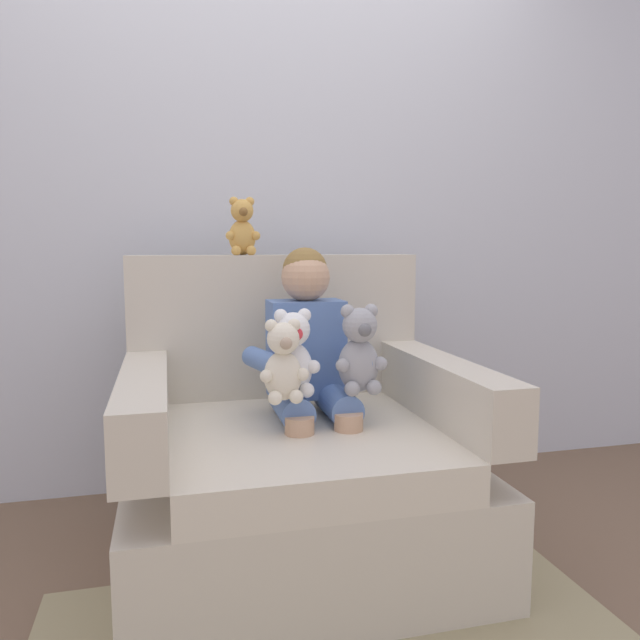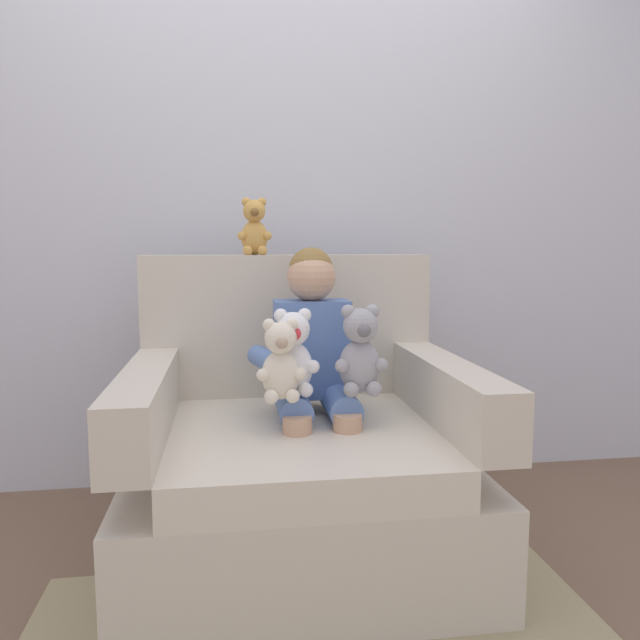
{
  "view_description": "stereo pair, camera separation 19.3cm",
  "coord_description": "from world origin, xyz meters",
  "views": [
    {
      "loc": [
        -0.41,
        -1.91,
        1.05
      ],
      "look_at": [
        0.06,
        -0.05,
        0.82
      ],
      "focal_mm": 34.11,
      "sensor_mm": 36.0,
      "label": 1
    },
    {
      "loc": [
        -0.22,
        -1.95,
        1.05
      ],
      "look_at": [
        0.06,
        -0.05,
        0.82
      ],
      "focal_mm": 34.11,
      "sensor_mm": 36.0,
      "label": 2
    }
  ],
  "objects": [
    {
      "name": "back_wall",
      "position": [
        0.0,
        0.79,
        1.3
      ],
      "size": [
        6.0,
        0.1,
        2.6
      ],
      "primitive_type": "cube",
      "color": "silver",
      "rests_on": "ground"
    },
    {
      "name": "ground_plane",
      "position": [
        0.0,
        0.0,
        0.0
      ],
      "size": [
        8.0,
        8.0,
        0.0
      ],
      "primitive_type": "plane",
      "color": "brown"
    },
    {
      "name": "seated_child",
      "position": [
        0.06,
        0.09,
        0.68
      ],
      "size": [
        0.45,
        0.39,
        0.82
      ],
      "rotation": [
        0.0,
        0.0,
        0.06
      ],
      "color": "#597AB7",
      "rests_on": "armchair"
    },
    {
      "name": "plush_white",
      "position": [
        -0.03,
        -0.04,
        0.71
      ],
      "size": [
        0.17,
        0.14,
        0.28
      ],
      "rotation": [
        0.0,
        0.0,
        -0.23
      ],
      "color": "white",
      "rests_on": "armchair"
    },
    {
      "name": "plush_cream",
      "position": [
        -0.07,
        -0.11,
        0.7
      ],
      "size": [
        0.15,
        0.12,
        0.26
      ],
      "rotation": [
        0.0,
        0.0,
        0.31
      ],
      "color": "silver",
      "rests_on": "armchair"
    },
    {
      "name": "plush_honey_on_backrest",
      "position": [
        -0.13,
        0.42,
        1.12
      ],
      "size": [
        0.13,
        0.11,
        0.22
      ],
      "rotation": [
        0.0,
        0.0,
        0.05
      ],
      "color": "gold",
      "rests_on": "armchair"
    },
    {
      "name": "armchair",
      "position": [
        0.0,
        0.04,
        0.32
      ],
      "size": [
        1.12,
        1.0,
        1.02
      ],
      "color": "beige",
      "rests_on": "ground"
    },
    {
      "name": "plush_grey",
      "position": [
        0.19,
        -0.06,
        0.72
      ],
      "size": [
        0.17,
        0.14,
        0.29
      ],
      "rotation": [
        0.0,
        0.0,
        0.06
      ],
      "color": "#9E9EA3",
      "rests_on": "armchair"
    }
  ]
}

